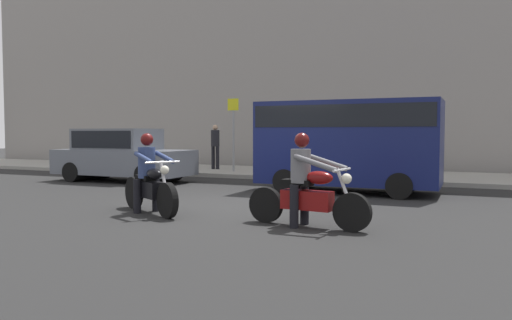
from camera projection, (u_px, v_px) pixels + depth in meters
ground_plane at (231, 205)px, 10.80m from camera, size 80.00×80.00×0.00m
sidewalk_slab at (329, 174)px, 18.11m from camera, size 40.00×4.40×0.14m
motorcycle_with_rider_denim_blue at (149, 181)px, 9.74m from camera, size 1.96×1.17×1.58m
motorcycle_with_rider_gray at (307, 189)px, 8.29m from camera, size 2.22×0.73×1.58m
parked_van_navy at (348, 140)px, 13.09m from camera, size 4.68×1.96×2.41m
parked_sedan_slate_gray at (121, 154)px, 16.13m from camera, size 4.62×1.82×1.72m
street_sign_post at (233, 127)px, 18.49m from camera, size 0.44×0.08×2.76m
pedestrian_bystander at (215, 143)px, 19.75m from camera, size 0.34×0.34×1.77m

